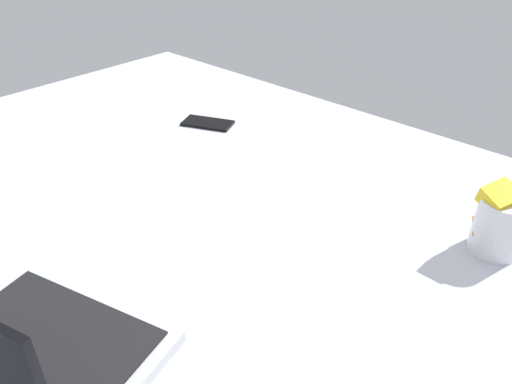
% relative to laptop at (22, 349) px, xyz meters
% --- Properties ---
extents(bed_mattress, '(1.80, 1.40, 0.18)m').
position_rel_laptop_xyz_m(bed_mattress, '(0.17, -0.41, -0.13)').
color(bed_mattress, '#B7BCC6').
rests_on(bed_mattress, ground).
extents(laptop, '(0.38, 0.31, 0.23)m').
position_rel_laptop_xyz_m(laptop, '(0.00, 0.00, 0.00)').
color(laptop, '#B7BABC').
rests_on(laptop, bed_mattress).
extents(snack_cup, '(0.10, 0.09, 0.14)m').
position_rel_laptop_xyz_m(snack_cup, '(-0.38, -0.71, 0.02)').
color(snack_cup, silver).
rests_on(snack_cup, bed_mattress).
extents(cell_phone, '(0.16, 0.12, 0.01)m').
position_rel_laptop_xyz_m(cell_phone, '(0.43, -0.74, -0.04)').
color(cell_phone, black).
rests_on(cell_phone, bed_mattress).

